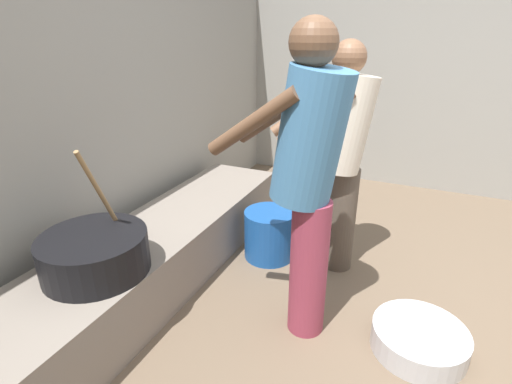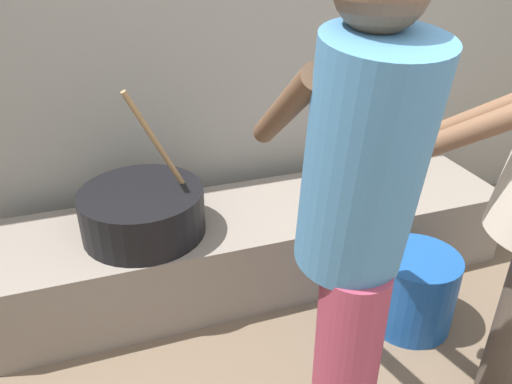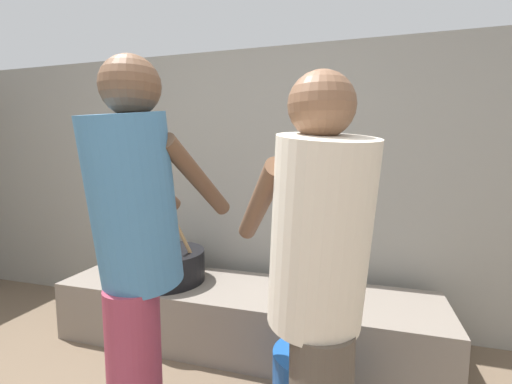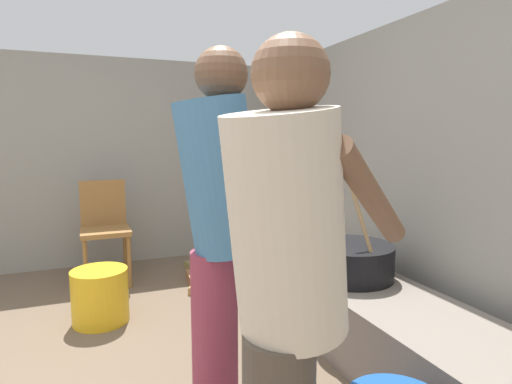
% 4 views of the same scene
% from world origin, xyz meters
% --- Properties ---
extents(block_enclosure_rear, '(5.59, 0.20, 2.02)m').
position_xyz_m(block_enclosure_rear, '(0.00, 2.20, 1.01)').
color(block_enclosure_rear, gray).
rests_on(block_enclosure_rear, ground_plane).
extents(hearth_ledge, '(2.47, 0.60, 0.39)m').
position_xyz_m(hearth_ledge, '(0.14, 1.68, 0.20)').
color(hearth_ledge, slate).
rests_on(hearth_ledge, ground_plane).
extents(cooking_pot_main, '(0.54, 0.54, 0.66)m').
position_xyz_m(cooking_pot_main, '(-0.42, 1.66, 0.50)').
color(cooking_pot_main, black).
rests_on(cooking_pot_main, hearth_ledge).
extents(cook_in_blue_shirt, '(0.38, 0.69, 1.61)m').
position_xyz_m(cook_in_blue_shirt, '(0.06, 0.69, 0.93)').
color(cook_in_blue_shirt, '#8C3347').
rests_on(cook_in_blue_shirt, ground_plane).
extents(bucket_blue_plastic, '(0.37, 0.37, 0.36)m').
position_xyz_m(bucket_blue_plastic, '(0.67, 1.13, 0.18)').
color(bucket_blue_plastic, '#194C99').
rests_on(bucket_blue_plastic, ground_plane).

